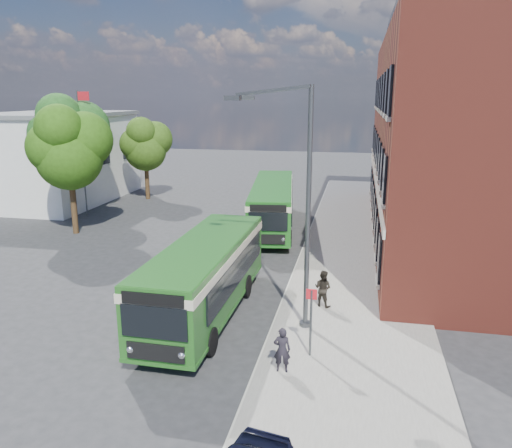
# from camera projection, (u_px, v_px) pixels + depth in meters

# --- Properties ---
(ground) EXTENTS (120.00, 120.00, 0.00)m
(ground) POSITION_uv_depth(u_px,v_px,m) (192.00, 298.00, 21.91)
(ground) COLOR #2C2C2F
(ground) RESTS_ON ground
(pavement) EXTENTS (6.00, 48.00, 0.15)m
(pavement) POSITION_uv_depth(u_px,v_px,m) (356.00, 252.00, 28.10)
(pavement) COLOR gray
(pavement) RESTS_ON ground
(kerb_line) EXTENTS (0.12, 48.00, 0.01)m
(kerb_line) POSITION_uv_depth(u_px,v_px,m) (302.00, 250.00, 28.72)
(kerb_line) COLOR beige
(kerb_line) RESTS_ON ground
(brick_office) EXTENTS (12.10, 26.00, 14.20)m
(brick_office) POSITION_uv_depth(u_px,v_px,m) (486.00, 125.00, 28.79)
(brick_office) COLOR maroon
(brick_office) RESTS_ON ground
(white_building) EXTENTS (9.40, 13.40, 7.30)m
(white_building) POSITION_uv_depth(u_px,v_px,m) (55.00, 157.00, 41.60)
(white_building) COLOR silver
(white_building) RESTS_ON ground
(flagpole) EXTENTS (0.95, 0.10, 9.00)m
(flagpole) POSITION_uv_depth(u_px,v_px,m) (82.00, 149.00, 35.45)
(flagpole) COLOR #3D4043
(flagpole) RESTS_ON ground
(street_lamp) EXTENTS (2.96, 2.38, 9.00)m
(street_lamp) POSITION_uv_depth(u_px,v_px,m) (298.00, 206.00, 17.87)
(street_lamp) COLOR #3D4043
(street_lamp) RESTS_ON ground
(bus_stop_sign) EXTENTS (0.35, 0.08, 2.52)m
(bus_stop_sign) POSITION_uv_depth(u_px,v_px,m) (311.00, 318.00, 16.45)
(bus_stop_sign) COLOR #3D4043
(bus_stop_sign) RESTS_ON ground
(bus_front) EXTENTS (2.75, 10.06, 3.02)m
(bus_front) POSITION_uv_depth(u_px,v_px,m) (205.00, 272.00, 19.81)
(bus_front) COLOR #215B1C
(bus_front) RESTS_ON ground
(bus_rear) EXTENTS (4.12, 12.26, 3.02)m
(bus_rear) POSITION_uv_depth(u_px,v_px,m) (272.00, 201.00, 33.03)
(bus_rear) COLOR #1D631D
(bus_rear) RESTS_ON ground
(pedestrian_a) EXTENTS (0.58, 0.41, 1.49)m
(pedestrian_a) POSITION_uv_depth(u_px,v_px,m) (282.00, 350.00, 15.64)
(pedestrian_a) COLOR black
(pedestrian_a) RESTS_ON pavement
(pedestrian_b) EXTENTS (0.92, 0.84, 1.54)m
(pedestrian_b) POSITION_uv_depth(u_px,v_px,m) (323.00, 288.00, 20.56)
(pedestrian_b) COLOR black
(pedestrian_b) RESTS_ON pavement
(tree_left) EXTENTS (4.84, 4.60, 8.17)m
(tree_left) POSITION_uv_depth(u_px,v_px,m) (69.00, 147.00, 30.81)
(tree_left) COLOR #352313
(tree_left) RESTS_ON ground
(tree_mid) EXTENTS (5.22, 4.96, 8.81)m
(tree_mid) POSITION_uv_depth(u_px,v_px,m) (68.00, 134.00, 35.26)
(tree_mid) COLOR #352313
(tree_mid) RESTS_ON ground
(tree_right) EXTENTS (4.12, 3.92, 6.96)m
(tree_right) POSITION_uv_depth(u_px,v_px,m) (145.00, 144.00, 41.76)
(tree_right) COLOR #352313
(tree_right) RESTS_ON ground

